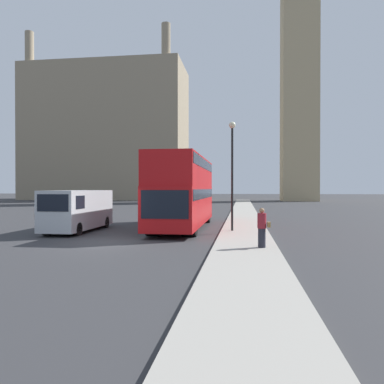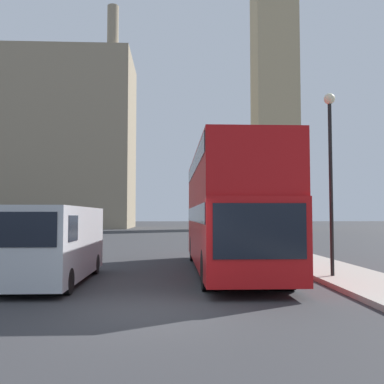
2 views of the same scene
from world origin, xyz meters
The scene contains 8 objects.
ground_plane centered at (0.00, 0.00, 0.00)m, with size 300.00×300.00×0.00m, color #333335.
sidewalk_strip centered at (6.28, 0.00, 0.07)m, with size 2.55×120.00×0.15m.
clock_tower centered at (17.06, 58.85, 33.35)m, with size 7.20×7.37×64.98m.
building_block_distant centered at (-23.89, 64.21, 14.65)m, with size 34.68×15.08×35.64m.
red_double_decker_bus centered at (2.57, 6.44, 2.41)m, with size 2.62×11.23×4.31m.
white_van centered at (-3.14, 3.96, 1.26)m, with size 1.97×5.88×2.34m.
pedestrian centered at (6.92, -1.47, 0.92)m, with size 0.50×0.34×1.54m.
street_lamp centered at (5.61, 4.23, 4.03)m, with size 0.36×0.36×5.93m.
Camera 1 is at (6.17, -16.24, 2.45)m, focal length 35.00 mm.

